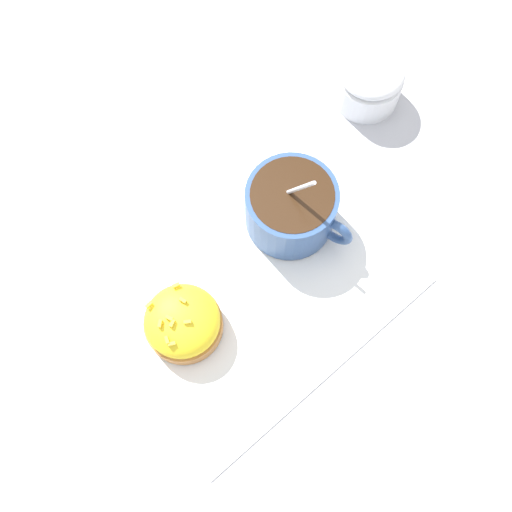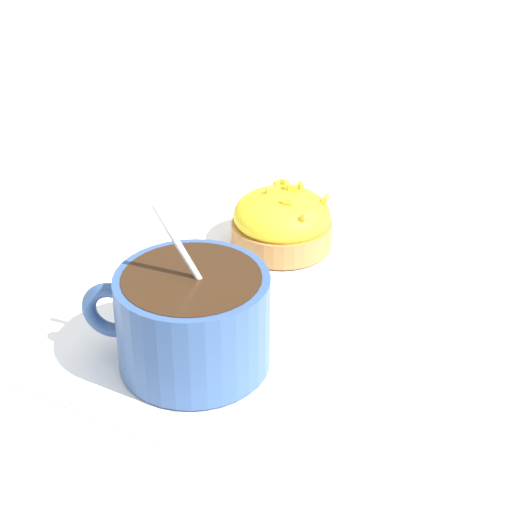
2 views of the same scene
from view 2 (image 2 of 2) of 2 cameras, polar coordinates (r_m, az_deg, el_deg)
ground_plane at (r=0.60m, az=-0.84°, el=-2.94°), size 3.00×3.00×0.00m
paper_napkin at (r=0.59m, az=-0.84°, el=-2.82°), size 0.33×0.31×0.00m
coffee_cup at (r=0.51m, az=-4.31°, el=-4.05°), size 0.09×0.12×0.11m
frosted_pastry at (r=0.65m, az=2.12°, el=2.24°), size 0.08×0.08×0.05m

